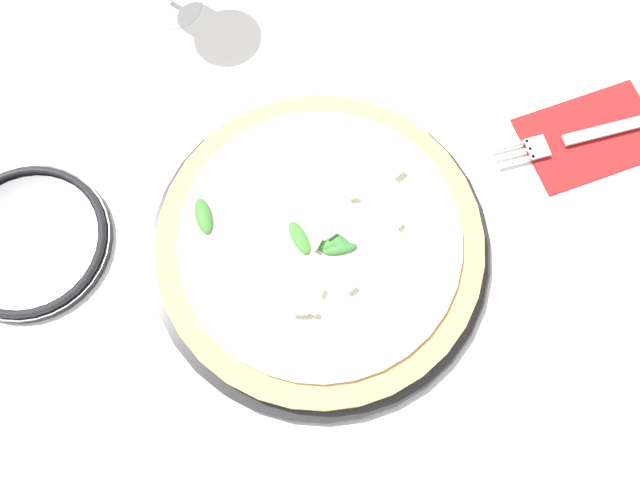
% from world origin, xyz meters
% --- Properties ---
extents(ground_plane, '(6.00, 6.00, 0.00)m').
position_xyz_m(ground_plane, '(0.00, 0.00, 0.00)').
color(ground_plane, white).
extents(pizza_arugula_main, '(0.33, 0.33, 0.05)m').
position_xyz_m(pizza_arugula_main, '(-0.03, 0.03, 0.02)').
color(pizza_arugula_main, black).
rests_on(pizza_arugula_main, ground_plane).
extents(napkin, '(0.15, 0.11, 0.01)m').
position_xyz_m(napkin, '(-0.33, -0.03, 0.00)').
color(napkin, '#B21E1E').
rests_on(napkin, ground_plane).
extents(fork, '(0.20, 0.02, 0.00)m').
position_xyz_m(fork, '(-0.32, -0.03, 0.01)').
color(fork, silver).
rests_on(fork, ground_plane).
extents(side_plate_white, '(0.16, 0.16, 0.02)m').
position_xyz_m(side_plate_white, '(0.25, -0.04, 0.01)').
color(side_plate_white, black).
rests_on(side_plate_white, ground_plane).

